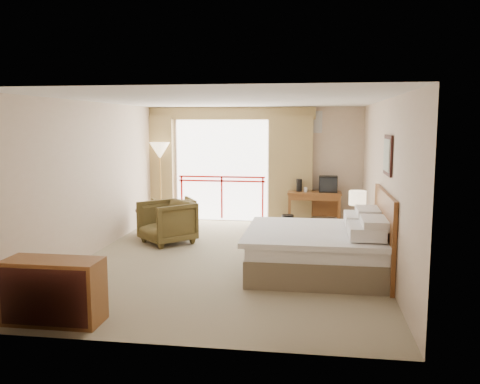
% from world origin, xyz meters
% --- Properties ---
extents(floor, '(7.00, 7.00, 0.00)m').
position_xyz_m(floor, '(0.00, 0.00, 0.00)').
color(floor, gray).
rests_on(floor, ground).
extents(ceiling, '(7.00, 7.00, 0.00)m').
position_xyz_m(ceiling, '(0.00, 0.00, 2.70)').
color(ceiling, white).
rests_on(ceiling, wall_back).
extents(wall_back, '(5.00, 0.00, 5.00)m').
position_xyz_m(wall_back, '(0.00, 3.50, 1.35)').
color(wall_back, beige).
rests_on(wall_back, ground).
extents(wall_front, '(5.00, 0.00, 5.00)m').
position_xyz_m(wall_front, '(0.00, -3.50, 1.35)').
color(wall_front, beige).
rests_on(wall_front, ground).
extents(wall_left, '(0.00, 7.00, 7.00)m').
position_xyz_m(wall_left, '(-2.50, 0.00, 1.35)').
color(wall_left, beige).
rests_on(wall_left, ground).
extents(wall_right, '(0.00, 7.00, 7.00)m').
position_xyz_m(wall_right, '(2.50, 0.00, 1.35)').
color(wall_right, beige).
rests_on(wall_right, ground).
extents(balcony_door, '(2.40, 0.00, 2.40)m').
position_xyz_m(balcony_door, '(-0.80, 3.48, 1.20)').
color(balcony_door, white).
rests_on(balcony_door, wall_back).
extents(balcony_railing, '(2.09, 0.03, 1.02)m').
position_xyz_m(balcony_railing, '(-0.80, 3.46, 0.81)').
color(balcony_railing, red).
rests_on(balcony_railing, wall_back).
extents(curtain_left, '(1.00, 0.26, 2.50)m').
position_xyz_m(curtain_left, '(-2.45, 3.35, 1.25)').
color(curtain_left, olive).
rests_on(curtain_left, wall_back).
extents(curtain_right, '(1.00, 0.26, 2.50)m').
position_xyz_m(curtain_right, '(0.85, 3.35, 1.25)').
color(curtain_right, olive).
rests_on(curtain_right, wall_back).
extents(valance, '(4.40, 0.22, 0.28)m').
position_xyz_m(valance, '(-0.80, 3.38, 2.55)').
color(valance, olive).
rests_on(valance, wall_back).
extents(hvac_vent, '(0.50, 0.04, 0.50)m').
position_xyz_m(hvac_vent, '(1.30, 3.47, 2.35)').
color(hvac_vent, silver).
rests_on(hvac_vent, wall_back).
extents(bed, '(2.13, 2.06, 0.97)m').
position_xyz_m(bed, '(1.50, -0.60, 0.38)').
color(bed, brown).
rests_on(bed, floor).
extents(headboard, '(0.06, 2.10, 1.30)m').
position_xyz_m(headboard, '(2.46, -0.60, 0.65)').
color(headboard, brown).
rests_on(headboard, wall_right).
extents(framed_art, '(0.04, 0.72, 0.60)m').
position_xyz_m(framed_art, '(2.47, -0.60, 1.85)').
color(framed_art, black).
rests_on(framed_art, wall_right).
extents(nightstand, '(0.42, 0.50, 0.60)m').
position_xyz_m(nightstand, '(2.15, 0.54, 0.30)').
color(nightstand, brown).
rests_on(nightstand, floor).
extents(table_lamp, '(0.30, 0.30, 0.53)m').
position_xyz_m(table_lamp, '(2.15, 0.59, 1.01)').
color(table_lamp, tan).
rests_on(table_lamp, nightstand).
extents(phone, '(0.21, 0.17, 0.08)m').
position_xyz_m(phone, '(2.10, 0.39, 0.64)').
color(phone, black).
rests_on(phone, nightstand).
extents(desk, '(1.20, 0.58, 0.78)m').
position_xyz_m(desk, '(1.41, 3.14, 0.61)').
color(desk, brown).
rests_on(desk, floor).
extents(tv, '(0.41, 0.32, 0.37)m').
position_xyz_m(tv, '(1.71, 3.08, 0.96)').
color(tv, black).
rests_on(tv, desk).
extents(coffee_maker, '(0.15, 0.15, 0.29)m').
position_xyz_m(coffee_maker, '(1.06, 3.09, 0.92)').
color(coffee_maker, black).
rests_on(coffee_maker, desk).
extents(cup, '(0.08, 0.08, 0.11)m').
position_xyz_m(cup, '(1.21, 3.04, 0.83)').
color(cup, white).
rests_on(cup, desk).
extents(wastebasket, '(0.34, 0.34, 0.33)m').
position_xyz_m(wastebasket, '(0.83, 2.57, 0.16)').
color(wastebasket, black).
rests_on(wastebasket, floor).
extents(armchair_far, '(1.10, 1.11, 0.75)m').
position_xyz_m(armchair_far, '(-1.56, 1.92, 0.00)').
color(armchair_far, '#413519').
rests_on(armchair_far, floor).
extents(armchair_near, '(1.27, 1.27, 0.83)m').
position_xyz_m(armchair_near, '(-1.43, 0.96, 0.00)').
color(armchair_near, '#413519').
rests_on(armchair_near, floor).
extents(side_table, '(0.51, 0.51, 0.55)m').
position_xyz_m(side_table, '(-2.00, 1.53, 0.38)').
color(side_table, black).
rests_on(side_table, floor).
extents(book, '(0.24, 0.28, 0.02)m').
position_xyz_m(book, '(-2.00, 1.53, 0.56)').
color(book, white).
rests_on(book, side_table).
extents(floor_lamp, '(0.48, 0.48, 1.88)m').
position_xyz_m(floor_lamp, '(-2.21, 3.12, 1.62)').
color(floor_lamp, tan).
rests_on(floor_lamp, floor).
extents(dresser, '(1.14, 0.48, 0.76)m').
position_xyz_m(dresser, '(-1.60, -3.09, 0.38)').
color(dresser, brown).
rests_on(dresser, floor).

